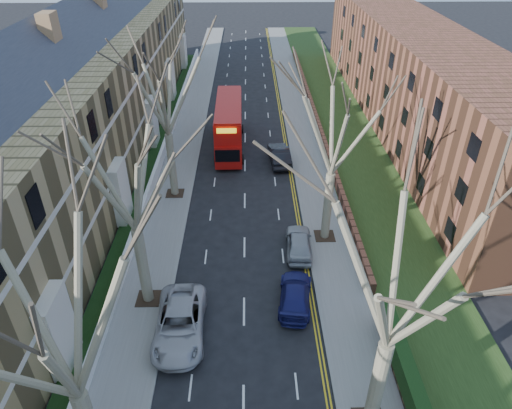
{
  "coord_description": "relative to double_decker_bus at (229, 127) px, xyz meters",
  "views": [
    {
      "loc": [
        0.37,
        -3.87,
        19.66
      ],
      "look_at": [
        0.81,
        21.38,
        3.27
      ],
      "focal_mm": 32.0,
      "sensor_mm": 36.0,
      "label": 1
    }
  ],
  "objects": [
    {
      "name": "pavement_left",
      "position": [
        -4.51,
        2.17,
        -2.11
      ],
      "size": [
        3.0,
        102.0,
        0.12
      ],
      "primitive_type": "cube",
      "color": "slate",
      "rests_on": "ground"
    },
    {
      "name": "pavement_right",
      "position": [
        7.49,
        2.17,
        -2.11
      ],
      "size": [
        3.0,
        102.0,
        0.12
      ],
      "primitive_type": "cube",
      "color": "slate",
      "rests_on": "ground"
    },
    {
      "name": "terrace_left",
      "position": [
        -12.15,
        -5.83,
        3.36
      ],
      "size": [
        9.7,
        78.0,
        13.6
      ],
      "color": "olive",
      "rests_on": "ground"
    },
    {
      "name": "flats_right",
      "position": [
        18.95,
        6.17,
        2.81
      ],
      "size": [
        13.97,
        54.0,
        10.0
      ],
      "color": "brown",
      "rests_on": "ground"
    },
    {
      "name": "front_wall_left",
      "position": [
        -6.16,
        -5.83,
        -1.55
      ],
      "size": [
        0.3,
        78.0,
        1.0
      ],
      "color": "white",
      "rests_on": "ground"
    },
    {
      "name": "grass_verge_right",
      "position": [
        11.99,
        2.17,
        -2.02
      ],
      "size": [
        6.0,
        102.0,
        0.06
      ],
      "color": "#203714",
      "rests_on": "ground"
    },
    {
      "name": "tree_left_mid",
      "position": [
        -4.21,
        -30.83,
        7.38
      ],
      "size": [
        10.5,
        10.5,
        14.71
      ],
      "color": "#766F54",
      "rests_on": "ground"
    },
    {
      "name": "tree_left_far",
      "position": [
        -4.21,
        -20.83,
        7.07
      ],
      "size": [
        10.15,
        10.15,
        14.22
      ],
      "color": "#766F54",
      "rests_on": "ground"
    },
    {
      "name": "tree_left_dist",
      "position": [
        -4.21,
        -8.83,
        7.39
      ],
      "size": [
        10.5,
        10.5,
        14.71
      ],
      "color": "#766F54",
      "rests_on": "ground"
    },
    {
      "name": "tree_right_mid",
      "position": [
        7.19,
        -28.83,
        7.38
      ],
      "size": [
        10.5,
        10.5,
        14.71
      ],
      "color": "#766F54",
      "rests_on": "ground"
    },
    {
      "name": "tree_right_far",
      "position": [
        7.19,
        -14.83,
        7.07
      ],
      "size": [
        10.15,
        10.15,
        14.22
      ],
      "color": "#766F54",
      "rests_on": "ground"
    },
    {
      "name": "double_decker_bus",
      "position": [
        0.0,
        0.0,
        0.0
      ],
      "size": [
        2.79,
        10.57,
        4.43
      ],
      "rotation": [
        0.0,
        0.0,
        3.15
      ],
      "color": "#AD100C",
      "rests_on": "ground"
    },
    {
      "name": "car_left_far",
      "position": [
        -1.97,
        -23.41,
        -1.37
      ],
      "size": [
        2.79,
        5.81,
        1.6
      ],
      "primitive_type": "imported",
      "rotation": [
        0.0,
        0.0,
        0.02
      ],
      "color": "#AEADB3",
      "rests_on": "ground"
    },
    {
      "name": "car_right_near",
      "position": [
        4.5,
        -21.19,
        -1.52
      ],
      "size": [
        2.41,
        4.72,
        1.31
      ],
      "primitive_type": "imported",
      "rotation": [
        0.0,
        0.0,
        3.01
      ],
      "color": "navy",
      "rests_on": "ground"
    },
    {
      "name": "car_right_mid",
      "position": [
        5.19,
        -16.35,
        -1.45
      ],
      "size": [
        1.93,
        4.35,
        1.45
      ],
      "primitive_type": "imported",
      "rotation": [
        0.0,
        0.0,
        3.09
      ],
      "color": "#979A9F",
      "rests_on": "ground"
    },
    {
      "name": "car_right_far",
      "position": [
        4.65,
        -3.32,
        -1.38
      ],
      "size": [
        2.05,
        4.91,
        1.58
      ],
      "primitive_type": "imported",
      "rotation": [
        0.0,
        0.0,
        3.22
      ],
      "color": "black",
      "rests_on": "ground"
    }
  ]
}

